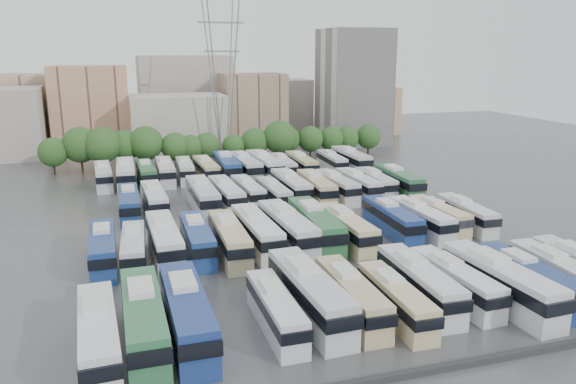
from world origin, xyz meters
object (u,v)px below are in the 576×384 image
object	(u,v)px
bus_r0_s2	(187,313)
bus_r2_s7	(274,193)
bus_r2_s2	(154,200)
bus_r2_s4	(203,196)
bus_r0_s9	(455,281)
bus_r1_s7	(315,225)
bus_r2_s1	(129,203)
bus_r2_s13	(398,181)
bus_r3_s0	(103,175)
bus_r0_s8	(419,282)
bus_r0_s12	(559,274)
bus_r1_s6	(287,229)
bus_r3_s1	(126,174)
bus_r1_s8	(346,228)
bus_r3_s13	(351,160)
bus_r0_s7	(396,299)
bus_r1_s3	(197,239)
bus_r2_s12	(376,183)
bus_r2_s10	(336,186)
bus_r0_s1	(144,319)
bus_r1_s2	(164,240)
bus_r3_s10	(301,164)
bus_r0_s0	(98,335)
bus_r3_s2	(146,173)
bus_r3_s7	(244,167)
bus_r2_s5	(226,194)
bus_r2_s6	(248,191)
electricity_pylon	(222,64)
bus_r3_s9	(283,166)
bus_r2_s9	(316,188)
bus_r0_s10	(500,282)
bus_r1_s10	(392,219)
bus_r0_s11	(528,279)
bus_r3_s5	(206,169)
bus_r2_s11	(358,185)
bus_r1_s13	(466,214)
bus_r1_s12	(438,215)
bus_r1_s0	(103,248)
bus_r1_s11	(420,219)
bus_r0_s5	(310,293)
bus_r0_s6	(351,295)
bus_r1_s1	(134,248)
bus_r1_s4	(229,239)
bus_r1_s5	(257,232)
apartment_tower	(354,87)

from	to	relation	value
bus_r0_s2	bus_r2_s7	xyz separation A→B (m)	(16.58, 34.56, -0.38)
bus_r2_s2	bus_r2_s4	distance (m)	6.45
bus_r0_s9	bus_r1_s7	world-z (taller)	bus_r1_s7
bus_r2_s1	bus_r2_s13	size ratio (longest dim) A/B	0.93
bus_r2_s4	bus_r3_s0	size ratio (longest dim) A/B	1.12
bus_r0_s8	bus_r0_s12	size ratio (longest dim) A/B	1.03
bus_r1_s6	bus_r3_s1	xyz separation A→B (m)	(-16.45, 35.22, -0.07)
bus_r1_s8	bus_r3_s13	world-z (taller)	bus_r3_s13
bus_r0_s7	bus_r1_s3	bearing A→B (deg)	125.80
bus_r0_s9	bus_r2_s12	xyz separation A→B (m)	(9.90, 36.10, -0.00)
bus_r2_s7	bus_r2_s10	world-z (taller)	bus_r2_s10
bus_r0_s1	bus_r3_s1	size ratio (longest dim) A/B	1.01
bus_r1_s2	bus_r3_s10	xyz separation A→B (m)	(26.69, 34.36, -0.12)
bus_r0_s0	bus_r3_s2	xyz separation A→B (m)	(6.50, 54.21, -0.10)
bus_r2_s4	bus_r3_s7	world-z (taller)	bus_r3_s7
bus_r2_s5	bus_r2_s6	xyz separation A→B (m)	(3.43, 1.44, -0.18)
electricity_pylon	bus_r3_s9	distance (m)	27.68
bus_r2_s7	bus_r3_s13	world-z (taller)	bus_r3_s13
bus_r2_s2	bus_r2_s9	xyz separation A→B (m)	(23.04, -0.28, 0.08)
electricity_pylon	bus_r0_s8	xyz separation A→B (m)	(3.03, -72.89, -16.79)
bus_r1_s3	bus_r3_s10	world-z (taller)	bus_r3_s10
bus_r0_s10	bus_r1_s10	bearing A→B (deg)	87.46
bus_r1_s2	bus_r2_s12	xyz separation A→B (m)	(33.29, 18.08, -0.22)
bus_r0_s11	bus_r3_s5	world-z (taller)	bus_r3_s5
electricity_pylon	bus_r3_s7	size ratio (longest dim) A/B	2.52
bus_r0_s11	bus_r2_s11	world-z (taller)	bus_r2_s11
bus_r1_s13	bus_r2_s2	distance (m)	40.51
bus_r1_s12	bus_r3_s7	world-z (taller)	bus_r3_s7
bus_r1_s0	bus_r3_s10	bearing A→B (deg)	45.92
bus_r0_s0	bus_r1_s6	distance (m)	27.17
bus_r1_s6	bus_r1_s7	world-z (taller)	bus_r1_s7
bus_r2_s5	bus_r1_s6	bearing A→B (deg)	-81.40
bus_r2_s10	bus_r3_s10	size ratio (longest dim) A/B	1.01
bus_r0_s7	bus_r2_s5	world-z (taller)	bus_r2_s5
bus_r1_s11	bus_r2_s13	xyz separation A→B (m)	(6.52, 17.83, 0.17)
bus_r0_s2	bus_r2_s13	size ratio (longest dim) A/B	1.04
bus_r0_s5	bus_r1_s7	size ratio (longest dim) A/B	0.99
bus_r2_s2	bus_r2_s6	xyz separation A→B (m)	(13.20, 1.19, -0.12)
bus_r0_s6	bus_r1_s1	size ratio (longest dim) A/B	1.06
bus_r0_s8	bus_r0_s11	bearing A→B (deg)	-9.84
bus_r0_s12	bus_r2_s5	xyz separation A→B (m)	(-23.12, 36.84, 0.09)
bus_r3_s13	bus_r3_s10	bearing A→B (deg)	-176.02
bus_r2_s11	bus_r2_s12	distance (m)	3.32
bus_r1_s4	bus_r1_s11	bearing A→B (deg)	2.89
bus_r0_s11	bus_r1_s5	bearing A→B (deg)	134.83
bus_r0_s8	bus_r1_s3	distance (m)	24.14
bus_r0_s7	bus_r2_s7	size ratio (longest dim) A/B	0.99
bus_r0_s7	bus_r3_s0	size ratio (longest dim) A/B	0.92
bus_r0_s0	apartment_tower	bearing A→B (deg)	53.30
bus_r1_s0	bus_r1_s2	world-z (taller)	bus_r1_s2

